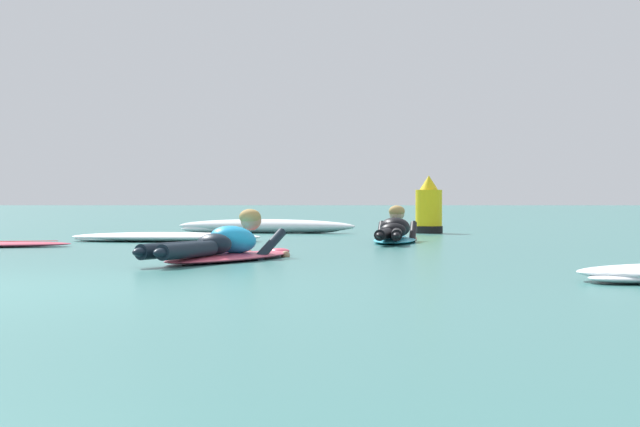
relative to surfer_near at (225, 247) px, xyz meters
name	(u,v)px	position (x,y,z in m)	size (l,w,h in m)	color
ground_plane	(177,237)	(-1.36, 6.58, -0.13)	(120.00, 120.00, 0.00)	#387A75
surfer_near	(225,247)	(0.00, 0.00, 0.00)	(1.46, 2.58, 0.55)	#E54C66
surfer_far	(394,232)	(1.84, 4.29, 0.01)	(0.77, 2.44, 0.53)	#2DB2D1
whitewater_mid_right	(166,237)	(-1.25, 4.74, -0.07)	(2.64, 1.02, 0.13)	white
whitewater_back	(266,227)	(-0.10, 8.34, -0.02)	(3.10, 1.19, 0.23)	white
channel_marker_buoy	(429,210)	(2.61, 8.26, 0.25)	(0.47, 0.47, 0.96)	yellow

